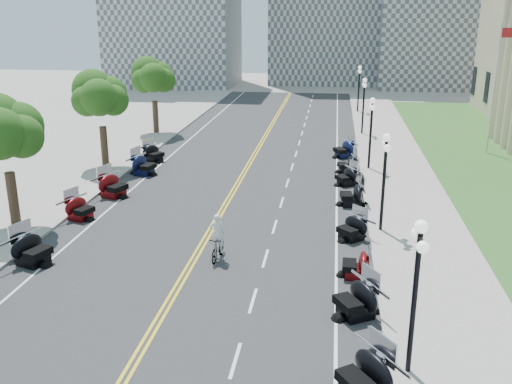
{
  "coord_description": "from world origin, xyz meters",
  "views": [
    {
      "loc": [
        6.01,
        -23.58,
        10.74
      ],
      "look_at": [
        2.28,
        3.58,
        2.0
      ],
      "focal_mm": 40.0,
      "sensor_mm": 36.0,
      "label": 1
    }
  ],
  "objects_px": {
    "cyclist_rider": "(217,217)",
    "bicycle": "(218,248)",
    "flagpole": "(494,90)",
    "motorcycle_n_3": "(365,374)"
  },
  "relations": [
    {
      "from": "cyclist_rider",
      "to": "motorcycle_n_3",
      "type": "bearing_deg",
      "value": 124.75
    },
    {
      "from": "flagpole",
      "to": "motorcycle_n_3",
      "type": "distance_m",
      "value": 33.29
    },
    {
      "from": "flagpole",
      "to": "motorcycle_n_3",
      "type": "xyz_separation_m",
      "value": [
        -10.79,
        -31.2,
        -4.26
      ]
    },
    {
      "from": "flagpole",
      "to": "bicycle",
      "type": "relative_size",
      "value": 5.3
    },
    {
      "from": "flagpole",
      "to": "bicycle",
      "type": "height_order",
      "value": "flagpole"
    },
    {
      "from": "flagpole",
      "to": "cyclist_rider",
      "type": "distance_m",
      "value": 28.2
    },
    {
      "from": "flagpole",
      "to": "cyclist_rider",
      "type": "bearing_deg",
      "value": -127.1
    },
    {
      "from": "motorcycle_n_3",
      "to": "cyclist_rider",
      "type": "relative_size",
      "value": 1.15
    },
    {
      "from": "cyclist_rider",
      "to": "bicycle",
      "type": "bearing_deg",
      "value": 90.0
    },
    {
      "from": "bicycle",
      "to": "motorcycle_n_3",
      "type": "bearing_deg",
      "value": -50.77
    }
  ]
}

